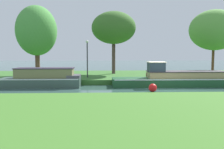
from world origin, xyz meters
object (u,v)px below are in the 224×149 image
at_px(lamp_post, 87,54).
at_px(channel_buoy, 153,88).
at_px(willow_tree_centre, 114,28).
at_px(willow_tree_right, 215,30).
at_px(forest_barge, 182,79).
at_px(willow_tree_left, 37,31).
at_px(mooring_post_near, 147,76).
at_px(slate_narrowboat, 43,79).

distance_m(lamp_post, channel_buoy, 7.39).
relative_size(willow_tree_centre, willow_tree_right, 0.98).
bearing_deg(forest_barge, willow_tree_left, 157.34).
bearing_deg(willow_tree_centre, mooring_post_near, -64.16).
xyz_separation_m(slate_narrowboat, lamp_post, (3.07, 2.87, 1.76)).
bearing_deg(forest_barge, mooring_post_near, 147.53).
distance_m(forest_barge, willow_tree_right, 8.89).
bearing_deg(forest_barge, lamp_post, 158.28).
relative_size(slate_narrowboat, channel_buoy, 10.68).
xyz_separation_m(willow_tree_left, lamp_post, (4.73, -2.11, -2.12)).
xyz_separation_m(willow_tree_centre, mooring_post_near, (2.42, -5.00, -4.28)).
xyz_separation_m(willow_tree_centre, willow_tree_right, (9.94, -0.59, -0.22)).
xyz_separation_m(willow_tree_left, mooring_post_near, (9.59, -3.49, -3.83)).
bearing_deg(mooring_post_near, lamp_post, 164.20).
bearing_deg(channel_buoy, willow_tree_centre, 102.62).
height_order(willow_tree_centre, mooring_post_near, willow_tree_centre).
relative_size(willow_tree_left, willow_tree_centre, 1.04).
bearing_deg(slate_narrowboat, channel_buoy, -19.13).
xyz_separation_m(forest_barge, channel_buoy, (-2.74, -2.62, -0.27)).
bearing_deg(mooring_post_near, willow_tree_right, 30.37).
height_order(forest_barge, willow_tree_left, willow_tree_left).
height_order(slate_narrowboat, lamp_post, lamp_post).
height_order(slate_narrowboat, mooring_post_near, slate_narrowboat).
xyz_separation_m(forest_barge, willow_tree_centre, (-4.78, 6.50, 4.41)).
bearing_deg(willow_tree_left, mooring_post_near, -19.99).
bearing_deg(mooring_post_near, willow_tree_centre, 115.84).
height_order(slate_narrowboat, willow_tree_left, willow_tree_left).
relative_size(willow_tree_left, lamp_post, 2.02).
bearing_deg(willow_tree_centre, forest_barge, -53.68).
relative_size(forest_barge, lamp_post, 3.26).
xyz_separation_m(slate_narrowboat, channel_buoy, (7.55, -2.62, -0.35)).
bearing_deg(willow_tree_left, willow_tree_centre, 11.91).
bearing_deg(willow_tree_right, willow_tree_left, -176.92).
xyz_separation_m(willow_tree_left, channel_buoy, (9.21, -7.61, -4.23)).
xyz_separation_m(mooring_post_near, channel_buoy, (-0.38, -4.12, -0.40)).
bearing_deg(slate_narrowboat, forest_barge, 0.00).
relative_size(willow_tree_left, channel_buoy, 12.02).
xyz_separation_m(willow_tree_left, willow_tree_right, (17.11, 0.92, 0.22)).
distance_m(slate_narrowboat, lamp_post, 4.56).
xyz_separation_m(forest_barge, slate_narrowboat, (-10.28, -0.00, 0.08)).
bearing_deg(channel_buoy, willow_tree_right, 47.18).
height_order(willow_tree_right, lamp_post, willow_tree_right).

